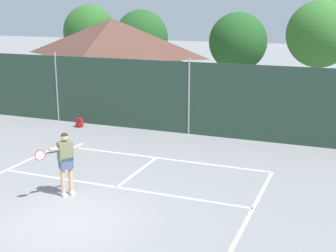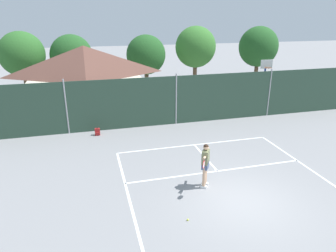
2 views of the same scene
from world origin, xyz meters
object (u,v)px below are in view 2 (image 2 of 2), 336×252
basketball_hoop (265,77)px  tennis_ball (188,220)px  backpack_red (97,132)px  tennis_player (205,162)px

basketball_hoop → tennis_ball: (-9.41, -11.05, -2.28)m
basketball_hoop → backpack_red: 12.35m
tennis_ball → basketball_hoop: bearing=49.6°
basketball_hoop → backpack_red: basketball_hoop is taller
tennis_player → backpack_red: tennis_player is taller
basketball_hoop → tennis_player: 12.26m
tennis_ball → backpack_red: (-2.54, 8.76, 0.16)m
basketball_hoop → tennis_player: size_ratio=1.91×
tennis_player → backpack_red: (-3.88, 6.86, -0.92)m
tennis_player → tennis_ball: 2.56m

